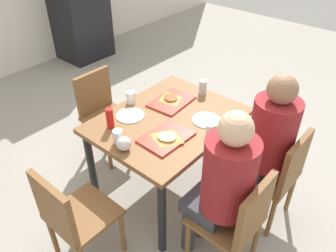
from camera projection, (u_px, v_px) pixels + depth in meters
The scene contains 20 objects.
ground_plane at pixel (168, 187), 2.99m from camera, with size 10.00×10.00×0.02m, color #9E998E.
main_table at pixel (168, 128), 2.61m from camera, with size 1.12×0.88×0.74m.
chair_near_left at pixel (238, 220), 2.10m from camera, with size 0.40×0.40×0.83m.
chair_near_right at pixel (278, 173), 2.44m from camera, with size 0.40×0.40×0.83m.
chair_far_side at pixel (102, 109), 3.14m from camera, with size 0.40×0.40×0.83m.
chair_left_end at pixel (71, 215), 2.13m from camera, with size 0.40×0.40×0.83m.
person_in_red at pixel (223, 181), 2.03m from camera, with size 0.32×0.42×1.24m.
person_in_brown_jacket at pixel (266, 138), 2.37m from camera, with size 0.32×0.42×1.24m.
tray_red_near at pixel (166, 137), 2.35m from camera, with size 0.36×0.26×0.02m, color red.
tray_red_far at pixel (172, 101), 2.74m from camera, with size 0.36×0.26×0.02m, color red.
paper_plate_center at pixel (130, 116), 2.58m from camera, with size 0.22×0.22×0.01m, color white.
paper_plate_near_edge at pixel (207, 120), 2.53m from camera, with size 0.22×0.22×0.01m, color white.
pizza_slice_a at pixel (167, 137), 2.32m from camera, with size 0.21×0.23×0.02m.
pizza_slice_b at pixel (171, 98), 2.75m from camera, with size 0.23×0.23×0.02m.
plastic_cup_a at pixel (131, 98), 2.71m from camera, with size 0.07×0.07×0.10m, color white.
plastic_cup_b at pixel (211, 130), 2.35m from camera, with size 0.07×0.07×0.10m, color white.
plastic_cup_c at pixel (118, 136), 2.28m from camera, with size 0.07×0.07×0.10m, color white.
soda_can at pixel (203, 87), 2.82m from camera, with size 0.07×0.07×0.12m, color #B7BCC6.
condiment_bottle at pixel (110, 118), 2.41m from camera, with size 0.06×0.06×0.16m, color red.
foil_bundle at pixel (124, 144), 2.22m from camera, with size 0.10×0.10×0.10m, color silver.
Camera 1 is at (-1.60, -1.38, 2.18)m, focal length 35.69 mm.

